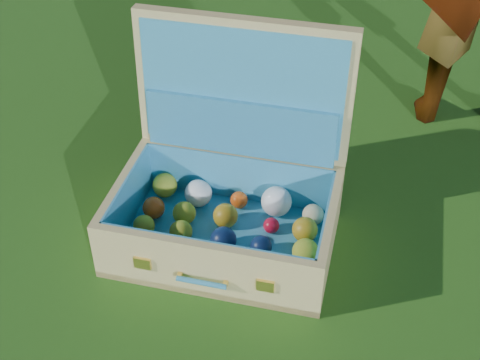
# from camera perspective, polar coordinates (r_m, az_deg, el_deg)

# --- Properties ---
(ground) EXTENTS (60.00, 60.00, 0.00)m
(ground) POSITION_cam_1_polar(r_m,az_deg,el_deg) (2.10, 2.12, -2.83)
(ground) COLOR #215114
(ground) RESTS_ON ground
(stray_ball) EXTENTS (0.08, 0.08, 0.08)m
(stray_ball) POSITION_cam_1_polar(r_m,az_deg,el_deg) (2.22, -8.48, 0.70)
(stray_ball) COLOR teal
(stray_ball) RESTS_ON ground
(suitcase) EXTENTS (0.76, 0.67, 0.61)m
(suitcase) POSITION_cam_1_polar(r_m,az_deg,el_deg) (1.94, -0.85, -0.25)
(suitcase) COLOR #DBC176
(suitcase) RESTS_ON ground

